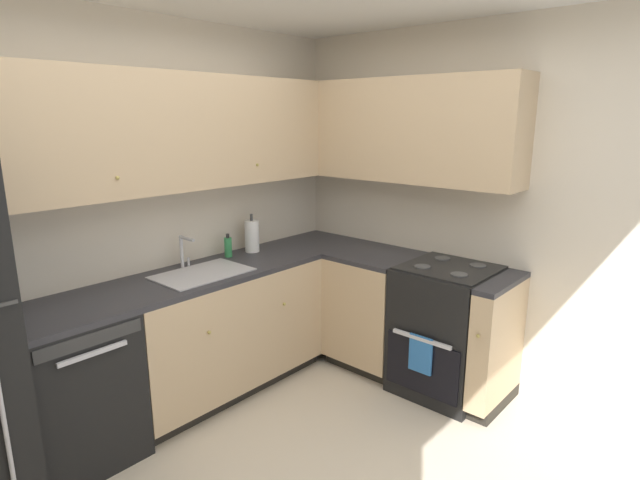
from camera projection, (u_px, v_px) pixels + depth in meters
name	position (u px, v px, depth m)	size (l,w,h in m)	color
wall_back	(132.00, 219.00, 3.33)	(3.66, 0.05, 2.58)	beige
wall_right	(487.00, 211.00, 3.59)	(0.05, 3.32, 2.58)	beige
dishwasher	(73.00, 388.00, 2.88)	(0.60, 0.63, 0.88)	black
lower_cabinets_back	(222.00, 331.00, 3.64)	(1.49, 0.62, 0.88)	tan
countertop_back	(218.00, 270.00, 3.53)	(2.69, 0.60, 0.04)	#2D2D33
lower_cabinets_right	(396.00, 317.00, 3.89)	(0.62, 1.36, 0.88)	tan
countertop_right	(398.00, 260.00, 3.78)	(0.60, 1.36, 0.03)	#2D2D33
oven_range	(446.00, 329.00, 3.63)	(0.68, 0.62, 1.07)	black
upper_cabinets_back	(178.00, 132.00, 3.28)	(2.37, 0.34, 0.74)	tan
upper_cabinets_right	(396.00, 130.00, 3.75)	(0.32, 1.89, 0.74)	tan
sink	(203.00, 280.00, 3.40)	(0.61, 0.40, 0.10)	#B7B7BC
faucet	(184.00, 249.00, 3.50)	(0.07, 0.16, 0.23)	silver
soap_bottle	(228.00, 247.00, 3.79)	(0.06, 0.06, 0.18)	#338C4C
paper_towel_roll	(252.00, 236.00, 3.93)	(0.11, 0.11, 0.31)	white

